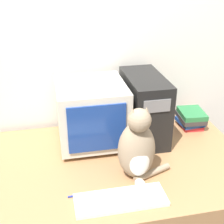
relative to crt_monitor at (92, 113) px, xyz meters
name	(u,v)px	position (x,y,z in m)	size (l,w,h in m)	color
wall_back	(92,51)	(0.06, 0.30, 0.29)	(7.00, 0.05, 2.50)	silver
desk	(109,214)	(0.06, -0.23, -0.58)	(1.55, 0.93, 0.77)	#9E7047
crt_monitor	(92,113)	(0.00, 0.00, 0.00)	(0.39, 0.41, 0.37)	beige
computer_tower	(144,107)	(0.32, 0.00, 0.00)	(0.21, 0.44, 0.40)	black
keyboard	(121,200)	(0.05, -0.55, -0.18)	(0.43, 0.15, 0.02)	silver
cat	(137,148)	(0.17, -0.39, -0.02)	(0.29, 0.22, 0.40)	gray
book_stack	(191,118)	(0.67, 0.05, -0.13)	(0.17, 0.21, 0.11)	red
pen	(84,194)	(-0.11, -0.47, -0.19)	(0.16, 0.02, 0.01)	navy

